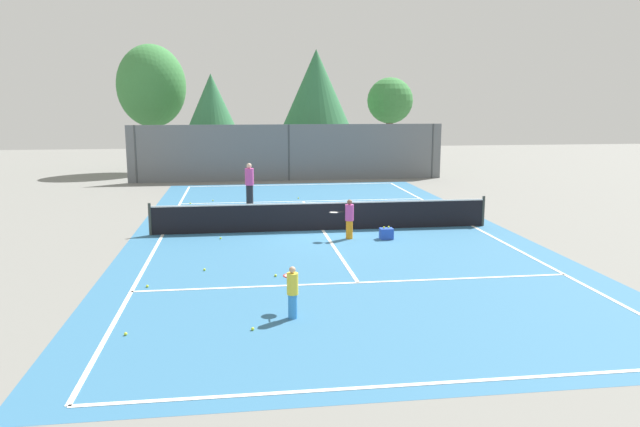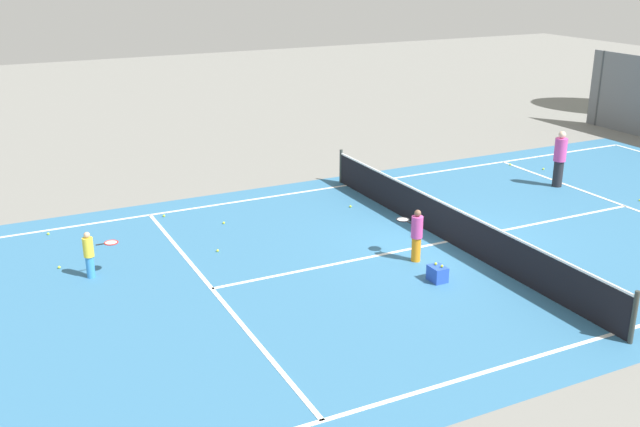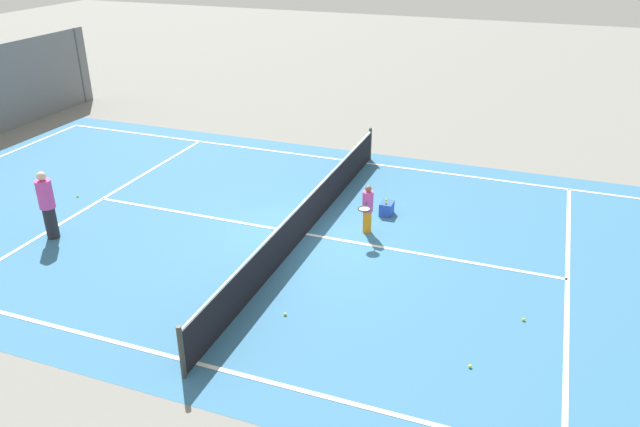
{
  "view_description": "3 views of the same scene",
  "coord_description": "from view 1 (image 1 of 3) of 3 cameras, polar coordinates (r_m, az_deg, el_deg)",
  "views": [
    {
      "loc": [
        -2.91,
        -20.8,
        4.46
      ],
      "look_at": [
        -0.42,
        -2.39,
        1.05
      ],
      "focal_mm": 34.22,
      "sensor_mm": 36.0,
      "label": 1
    },
    {
      "loc": [
        14.4,
        -10.88,
        7.03
      ],
      "look_at": [
        -1.41,
        -3.0,
        0.81
      ],
      "focal_mm": 41.26,
      "sensor_mm": 36.0,
      "label": 2
    },
    {
      "loc": [
        -13.18,
        -5.3,
        7.4
      ],
      "look_at": [
        -0.78,
        -0.68,
        1.06
      ],
      "focal_mm": 34.59,
      "sensor_mm": 36.0,
      "label": 3
    }
  ],
  "objects": [
    {
      "name": "tree_1",
      "position": [
        40.8,
        -15.49,
        11.4
      ],
      "size": [
        4.31,
        4.04,
        8.03
      ],
      "color": "brown",
      "rests_on": "ground_plane"
    },
    {
      "name": "tennis_ball_7",
      "position": [
        20.35,
        -9.28,
        -2.29
      ],
      "size": [
        0.07,
        0.07,
        0.07
      ],
      "primitive_type": "sphere",
      "color": "#CCE533",
      "rests_on": "ground_plane"
    },
    {
      "name": "tennis_ball_2",
      "position": [
        28.46,
        -2.04,
        1.45
      ],
      "size": [
        0.07,
        0.07,
        0.07
      ],
      "primitive_type": "sphere",
      "color": "#CCE533",
      "rests_on": "ground_plane"
    },
    {
      "name": "tennis_ball_9",
      "position": [
        16.67,
        -10.76,
        -5.18
      ],
      "size": [
        0.07,
        0.07,
        0.07
      ],
      "primitive_type": "sphere",
      "color": "#CCE533",
      "rests_on": "ground_plane"
    },
    {
      "name": "tennis_ball_6",
      "position": [
        15.88,
        -4.18,
        -5.8
      ],
      "size": [
        0.07,
        0.07,
        0.07
      ],
      "primitive_type": "sphere",
      "color": "#CCE533",
      "rests_on": "ground_plane"
    },
    {
      "name": "tennis_ball_1",
      "position": [
        12.33,
        -6.32,
        -10.68
      ],
      "size": [
        0.07,
        0.07,
        0.07
      ],
      "primitive_type": "sphere",
      "color": "#CCE533",
      "rests_on": "ground_plane"
    },
    {
      "name": "ground_plane",
      "position": [
        21.47,
        0.25,
        -1.58
      ],
      "size": [
        80.0,
        80.0,
        0.0
      ],
      "primitive_type": "plane",
      "color": "slate"
    },
    {
      "name": "player_1",
      "position": [
        12.79,
        -2.6,
        -7.22
      ],
      "size": [
        0.33,
        0.81,
        1.12
      ],
      "color": "#388CD8",
      "rests_on": "ground_plane"
    },
    {
      "name": "tennis_ball_3",
      "position": [
        21.86,
        -10.12,
        -1.43
      ],
      "size": [
        0.07,
        0.07,
        0.07
      ],
      "primitive_type": "sphere",
      "color": "#CCE533",
      "rests_on": "ground_plane"
    },
    {
      "name": "court_surface",
      "position": [
        21.47,
        0.25,
        -1.57
      ],
      "size": [
        13.0,
        25.0,
        0.01
      ],
      "color": "teal",
      "rests_on": "ground_plane"
    },
    {
      "name": "ball_crate",
      "position": [
        20.19,
        6.22,
        -1.88
      ],
      "size": [
        0.43,
        0.34,
        0.43
      ],
      "color": "blue",
      "rests_on": "ground_plane"
    },
    {
      "name": "tree_0",
      "position": [
        38.68,
        -0.36,
        11.47
      ],
      "size": [
        4.44,
        4.44,
        7.67
      ],
      "color": "brown",
      "rests_on": "ground_plane"
    },
    {
      "name": "player_2",
      "position": [
        20.03,
        2.7,
        -0.47
      ],
      "size": [
        0.86,
        0.39,
        1.31
      ],
      "color": "orange",
      "rests_on": "ground_plane"
    },
    {
      "name": "tree_2",
      "position": [
        37.23,
        -10.12,
        10.02
      ],
      "size": [
        3.16,
        3.16,
        6.1
      ],
      "color": "brown",
      "rests_on": "ground_plane"
    },
    {
      "name": "perimeter_fence",
      "position": [
        35.03,
        -2.94,
        5.71
      ],
      "size": [
        18.0,
        0.12,
        3.2
      ],
      "color": "slate",
      "rests_on": "ground_plane"
    },
    {
      "name": "tree_3",
      "position": [
        41.64,
        6.57,
        10.35
      ],
      "size": [
        3.05,
        3.05,
        6.07
      ],
      "color": "brown",
      "rests_on": "ground_plane"
    },
    {
      "name": "tennis_ball_4",
      "position": [
        27.57,
        -12.04,
        0.94
      ],
      "size": [
        0.07,
        0.07,
        0.07
      ],
      "primitive_type": "sphere",
      "color": "#CCE533",
      "rests_on": "ground_plane"
    },
    {
      "name": "tennis_ball_0",
      "position": [
        28.15,
        -9.98,
        1.2
      ],
      "size": [
        0.07,
        0.07,
        0.07
      ],
      "primitive_type": "sphere",
      "color": "#CCE533",
      "rests_on": "ground_plane"
    },
    {
      "name": "player_0",
      "position": [
        27.05,
        -6.61,
        2.83
      ],
      "size": [
        0.39,
        0.39,
        1.81
      ],
      "color": "#232328",
      "rests_on": "ground_plane"
    },
    {
      "name": "tennis_ball_5",
      "position": [
        15.53,
        -15.85,
        -6.55
      ],
      "size": [
        0.07,
        0.07,
        0.07
      ],
      "primitive_type": "sphere",
      "color": "#CCE533",
      "rests_on": "ground_plane"
    },
    {
      "name": "tennis_ball_8",
      "position": [
        12.59,
        -17.72,
        -10.68
      ],
      "size": [
        0.07,
        0.07,
        0.07
      ],
      "primitive_type": "sphere",
      "color": "#CCE533",
      "rests_on": "ground_plane"
    },
    {
      "name": "tennis_net",
      "position": [
        21.37,
        0.25,
        -0.24
      ],
      "size": [
        11.9,
        0.1,
        1.1
      ],
      "color": "#333833",
      "rests_on": "ground_plane"
    }
  ]
}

